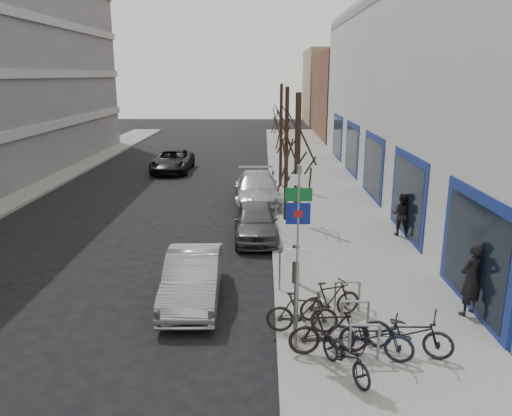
{
  "coord_description": "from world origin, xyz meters",
  "views": [
    {
      "loc": [
        1.69,
        -9.83,
        5.94
      ],
      "look_at": [
        1.46,
        4.88,
        2.0
      ],
      "focal_mm": 35.0,
      "sensor_mm": 36.0,
      "label": 1
    }
  ],
  "objects_px": {
    "bike_mid_curb": "(370,332)",
    "parked_car_front": "(193,278)",
    "tree_far": "(281,111)",
    "meter_mid": "(275,211)",
    "meter_front": "(280,264)",
    "meter_back": "(273,181)",
    "lane_car": "(173,161)",
    "parked_car_back": "(257,189)",
    "bike_mid_inner": "(302,312)",
    "bike_far_inner": "(330,299)",
    "parked_car_mid": "(256,221)",
    "tree_mid": "(287,123)",
    "bike_rack": "(355,313)",
    "bike_far_curb": "(408,328)",
    "pedestrian_far": "(402,214)",
    "tree_near": "(298,146)",
    "bike_near_right": "(330,331)",
    "highway_sign_pole": "(297,248)",
    "bike_near_left": "(346,351)",
    "pedestrian_near": "(471,279)"
  },
  "relations": [
    {
      "from": "bike_rack",
      "to": "tree_near",
      "type": "height_order",
      "value": "tree_near"
    },
    {
      "from": "bike_near_right",
      "to": "highway_sign_pole",
      "type": "bearing_deg",
      "value": 63.51
    },
    {
      "from": "tree_mid",
      "to": "pedestrian_far",
      "type": "height_order",
      "value": "tree_mid"
    },
    {
      "from": "parked_car_back",
      "to": "tree_near",
      "type": "bearing_deg",
      "value": -85.79
    },
    {
      "from": "bike_mid_curb",
      "to": "pedestrian_far",
      "type": "height_order",
      "value": "pedestrian_far"
    },
    {
      "from": "bike_mid_curb",
      "to": "parked_car_front",
      "type": "xyz_separation_m",
      "value": [
        -4.15,
        2.94,
        -0.04
      ]
    },
    {
      "from": "pedestrian_near",
      "to": "meter_front",
      "type": "bearing_deg",
      "value": -46.6
    },
    {
      "from": "bike_mid_inner",
      "to": "bike_far_curb",
      "type": "height_order",
      "value": "bike_far_curb"
    },
    {
      "from": "parked_car_front",
      "to": "parked_car_mid",
      "type": "bearing_deg",
      "value": 71.32
    },
    {
      "from": "bike_mid_curb",
      "to": "lane_car",
      "type": "height_order",
      "value": "lane_car"
    },
    {
      "from": "tree_mid",
      "to": "bike_mid_inner",
      "type": "xyz_separation_m",
      "value": [
        -0.01,
        -9.38,
        -3.44
      ]
    },
    {
      "from": "bike_near_right",
      "to": "parked_car_mid",
      "type": "relative_size",
      "value": 0.45
    },
    {
      "from": "tree_far",
      "to": "pedestrian_far",
      "type": "height_order",
      "value": "tree_far"
    },
    {
      "from": "meter_front",
      "to": "bike_near_right",
      "type": "bearing_deg",
      "value": -73.78
    },
    {
      "from": "meter_mid",
      "to": "bike_mid_inner",
      "type": "height_order",
      "value": "meter_mid"
    },
    {
      "from": "parked_car_front",
      "to": "pedestrian_far",
      "type": "bearing_deg",
      "value": 35.49
    },
    {
      "from": "parked_car_mid",
      "to": "bike_near_left",
      "type": "bearing_deg",
      "value": -80.79
    },
    {
      "from": "bike_rack",
      "to": "pedestrian_far",
      "type": "height_order",
      "value": "pedestrian_far"
    },
    {
      "from": "tree_far",
      "to": "lane_car",
      "type": "bearing_deg",
      "value": 144.56
    },
    {
      "from": "bike_rack",
      "to": "tree_mid",
      "type": "bearing_deg",
      "value": 97.28
    },
    {
      "from": "bike_mid_inner",
      "to": "pedestrian_far",
      "type": "height_order",
      "value": "pedestrian_far"
    },
    {
      "from": "bike_mid_inner",
      "to": "lane_car",
      "type": "relative_size",
      "value": 0.34
    },
    {
      "from": "meter_mid",
      "to": "parked_car_front",
      "type": "distance_m",
      "value": 6.38
    },
    {
      "from": "tree_far",
      "to": "meter_mid",
      "type": "height_order",
      "value": "tree_far"
    },
    {
      "from": "meter_front",
      "to": "tree_far",
      "type": "bearing_deg",
      "value": 88.09
    },
    {
      "from": "meter_back",
      "to": "bike_far_inner",
      "type": "distance_m",
      "value": 12.7
    },
    {
      "from": "lane_car",
      "to": "bike_rack",
      "type": "bearing_deg",
      "value": -69.54
    },
    {
      "from": "highway_sign_pole",
      "to": "pedestrian_near",
      "type": "distance_m",
      "value": 4.88
    },
    {
      "from": "meter_front",
      "to": "meter_mid",
      "type": "bearing_deg",
      "value": 90.0
    },
    {
      "from": "bike_mid_curb",
      "to": "pedestrian_far",
      "type": "distance_m",
      "value": 8.82
    },
    {
      "from": "bike_mid_curb",
      "to": "pedestrian_far",
      "type": "bearing_deg",
      "value": 1.8
    },
    {
      "from": "parked_car_mid",
      "to": "parked_car_back",
      "type": "bearing_deg",
      "value": 87.06
    },
    {
      "from": "bike_far_inner",
      "to": "meter_front",
      "type": "bearing_deg",
      "value": 14.82
    },
    {
      "from": "meter_front",
      "to": "meter_back",
      "type": "height_order",
      "value": "same"
    },
    {
      "from": "meter_back",
      "to": "bike_mid_curb",
      "type": "xyz_separation_m",
      "value": [
        1.8,
        -14.37,
        -0.2
      ]
    },
    {
      "from": "lane_car",
      "to": "parked_car_back",
      "type": "bearing_deg",
      "value": -56.84
    },
    {
      "from": "bike_mid_curb",
      "to": "meter_front",
      "type": "bearing_deg",
      "value": 48.73
    },
    {
      "from": "meter_mid",
      "to": "bike_mid_curb",
      "type": "distance_m",
      "value": 9.05
    },
    {
      "from": "highway_sign_pole",
      "to": "bike_far_curb",
      "type": "distance_m",
      "value": 2.95
    },
    {
      "from": "bike_far_curb",
      "to": "bike_mid_inner",
      "type": "bearing_deg",
      "value": 90.57
    },
    {
      "from": "parked_car_front",
      "to": "parked_car_mid",
      "type": "relative_size",
      "value": 1.03
    },
    {
      "from": "meter_mid",
      "to": "parked_car_front",
      "type": "height_order",
      "value": "meter_mid"
    },
    {
      "from": "bike_far_inner",
      "to": "parked_car_mid",
      "type": "height_order",
      "value": "parked_car_mid"
    },
    {
      "from": "highway_sign_pole",
      "to": "tree_near",
      "type": "xyz_separation_m",
      "value": [
        0.2,
        3.51,
        1.65
      ]
    },
    {
      "from": "bike_mid_inner",
      "to": "bike_near_left",
      "type": "bearing_deg",
      "value": -151.92
    },
    {
      "from": "bike_rack",
      "to": "bike_mid_curb",
      "type": "height_order",
      "value": "bike_mid_curb"
    },
    {
      "from": "bike_rack",
      "to": "bike_mid_curb",
      "type": "distance_m",
      "value": 0.98
    },
    {
      "from": "bike_rack",
      "to": "parked_car_mid",
      "type": "bearing_deg",
      "value": 108.05
    },
    {
      "from": "lane_car",
      "to": "highway_sign_pole",
      "type": "bearing_deg",
      "value": -73.48
    },
    {
      "from": "parked_car_mid",
      "to": "pedestrian_near",
      "type": "xyz_separation_m",
      "value": [
        5.4,
        -6.36,
        0.43
      ]
    }
  ]
}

